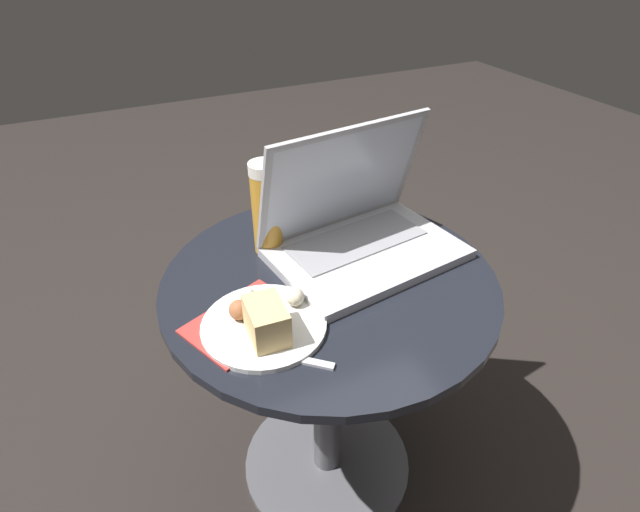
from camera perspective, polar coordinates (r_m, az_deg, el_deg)
ground_plane at (r=1.32m, az=0.80°, el=-22.54°), size 6.00×6.00×0.00m
table at (r=1.02m, az=0.98°, el=-10.56°), size 0.61×0.61×0.57m
napkin at (r=0.82m, az=-8.61°, el=-7.33°), size 0.21×0.18×0.00m
laptop at (r=0.95m, az=4.40°, el=3.21°), size 0.37×0.28×0.24m
beer_glass at (r=0.93m, az=-6.11°, el=5.47°), size 0.06×0.06×0.18m
snack_plate at (r=0.79m, az=-6.36°, el=-7.37°), size 0.20×0.20×0.07m
fork at (r=0.76m, az=-5.84°, el=-11.00°), size 0.14×0.13×0.00m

